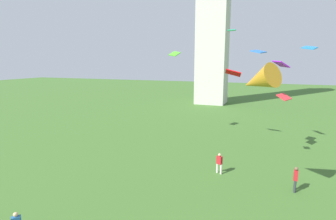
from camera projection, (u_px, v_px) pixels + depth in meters
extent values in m
sphere|color=#D8AD84|center=(15.00, 215.00, 13.12)|extent=(0.23, 0.23, 0.23)
cylinder|color=silver|center=(221.00, 169.00, 21.42)|extent=(0.15, 0.15, 0.82)
cylinder|color=silver|center=(217.00, 168.00, 21.69)|extent=(0.15, 0.15, 0.82)
cube|color=red|center=(219.00, 160.00, 21.42)|extent=(0.51, 0.43, 0.65)
sphere|color=#D8AD84|center=(220.00, 155.00, 21.34)|extent=(0.24, 0.24, 0.24)
cylinder|color=#2D3338|center=(295.00, 187.00, 18.36)|extent=(0.16, 0.16, 0.87)
cylinder|color=#2D3338|center=(295.00, 184.00, 18.72)|extent=(0.16, 0.16, 0.87)
cube|color=red|center=(296.00, 175.00, 18.40)|extent=(0.31, 0.49, 0.69)
sphere|color=brown|center=(296.00, 169.00, 18.31)|extent=(0.25, 0.25, 0.25)
cube|color=#2180D2|center=(310.00, 48.00, 13.67)|extent=(0.88, 1.02, 0.27)
cube|color=red|center=(284.00, 97.00, 25.42)|extent=(1.54, 1.75, 0.62)
cone|color=#BE821C|center=(258.00, 81.00, 15.68)|extent=(2.90, 2.69, 2.15)
cube|color=red|center=(233.00, 73.00, 28.99)|extent=(1.87, 1.25, 0.96)
cube|color=blue|center=(258.00, 51.00, 23.39)|extent=(1.44, 1.68, 0.40)
cube|color=#9718D8|center=(281.00, 64.00, 27.02)|extent=(1.80, 2.07, 0.75)
cube|color=#51BC29|center=(175.00, 54.00, 30.92)|extent=(1.20, 1.41, 0.67)
cube|color=#2BC3A4|center=(232.00, 30.00, 18.88)|extent=(0.62, 0.85, 0.09)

